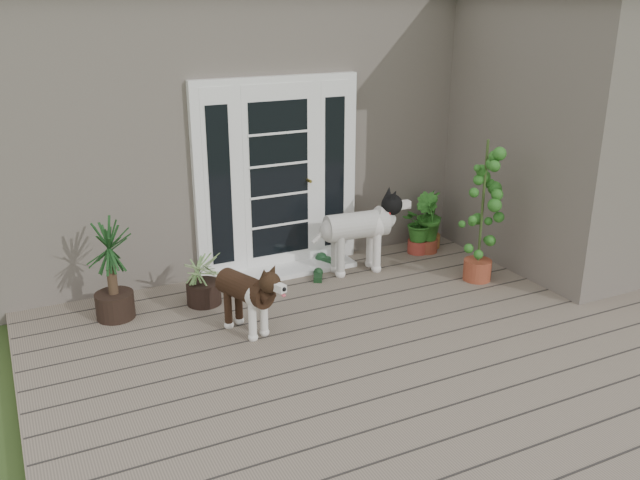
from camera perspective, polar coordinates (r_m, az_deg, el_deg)
name	(u,v)px	position (r m, az deg, el deg)	size (l,w,h in m)	color
deck	(397,351)	(6.15, 6.49, -9.31)	(6.20, 4.60, 0.12)	#6B5B4C
house_main	(232,115)	(9.35, -7.45, 10.41)	(7.40, 4.00, 3.10)	#665E54
house_wing	(566,137)	(8.24, 20.08, 8.16)	(1.60, 2.40, 3.10)	#665E54
door_unit	(278,176)	(7.47, -3.59, 5.44)	(1.90, 0.14, 2.15)	white
door_step	(287,270)	(7.62, -2.84, -2.57)	(1.60, 0.40, 0.05)	white
brindle_dog	(246,300)	(6.21, -6.31, -5.06)	(0.33, 0.77, 0.64)	#352013
white_dog	(357,238)	(7.52, 3.11, 0.16)	(0.41, 0.96, 0.80)	white
spider_plant	(203,275)	(6.85, -9.87, -2.94)	(0.58, 0.58, 0.61)	#859C60
yucca	(111,269)	(6.67, -17.23, -2.37)	(0.70, 0.70, 1.01)	#113315
herb_a	(418,232)	(8.21, 8.29, 0.70)	(0.42, 0.42, 0.54)	#28601B
herb_b	(427,231)	(8.27, 9.03, 0.73)	(0.35, 0.35, 0.52)	#1C5819
herb_c	(429,225)	(8.43, 9.16, 1.27)	(0.37, 0.37, 0.57)	#275418
sapling	(482,209)	(7.37, 13.55, 2.53)	(0.47, 0.47, 1.61)	#215719
clog_left	(328,261)	(7.82, 0.69, -1.75)	(0.16, 0.34, 0.10)	#16391D
clog_right	(318,276)	(7.43, -0.17, -3.03)	(0.13, 0.27, 0.08)	black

